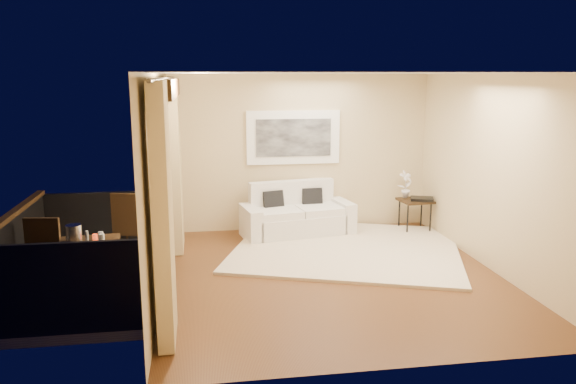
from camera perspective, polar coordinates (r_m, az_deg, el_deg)
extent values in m
plane|color=brown|center=(7.74, 4.55, -8.47)|extent=(5.00, 5.00, 0.00)
plane|color=white|center=(7.26, 4.90, 11.95)|extent=(5.00, 5.00, 0.00)
plane|color=tan|center=(9.80, 1.29, 4.02)|extent=(4.50, 0.00, 4.50)
plane|color=tan|center=(5.04, 11.37, -3.68)|extent=(4.50, 0.00, 4.50)
plane|color=tan|center=(8.20, 20.19, 1.77)|extent=(0.00, 5.00, 5.00)
plane|color=tan|center=(9.02, -12.19, 3.08)|extent=(0.00, 2.70, 2.70)
plane|color=tan|center=(5.40, -14.29, -2.80)|extent=(0.00, 2.70, 2.70)
plane|color=tan|center=(7.08, -13.43, 10.47)|extent=(0.00, 2.40, 2.40)
cube|color=black|center=(7.07, -12.44, 10.27)|extent=(0.28, 2.40, 0.22)
cube|color=#605B56|center=(7.70, -19.27, -9.70)|extent=(1.80, 2.60, 0.12)
cube|color=black|center=(7.73, -25.86, -5.77)|extent=(0.06, 2.60, 1.00)
cube|color=black|center=(8.72, -18.07, -3.24)|extent=(1.80, 0.06, 1.00)
cube|color=black|center=(6.34, -21.64, -9.13)|extent=(1.80, 0.06, 1.00)
cube|color=black|center=(7.60, -26.21, -2.02)|extent=(0.10, 2.60, 0.06)
cube|color=#D2BA81|center=(8.72, -11.37, 2.62)|extent=(0.16, 0.75, 2.62)
cube|color=#D2BA81|center=(5.68, -12.60, -2.30)|extent=(0.16, 0.75, 2.62)
cylinder|color=#4C473F|center=(7.07, -12.31, 11.16)|extent=(0.04, 4.80, 0.04)
cube|color=white|center=(9.71, 0.54, 5.56)|extent=(1.62, 0.05, 0.92)
cube|color=black|center=(9.68, 0.58, 5.54)|extent=(1.30, 0.02, 0.64)
cube|color=beige|center=(8.85, 5.96, -5.71)|extent=(4.19, 3.92, 0.04)
cube|color=white|center=(9.54, 0.97, -3.33)|extent=(1.62, 1.05, 0.37)
cube|color=white|center=(9.74, 0.35, -0.93)|extent=(1.51, 0.46, 0.72)
cube|color=white|center=(9.28, -3.80, -3.23)|extent=(0.35, 0.82, 0.55)
cube|color=white|center=(9.82, 5.48, -2.41)|extent=(0.35, 0.82, 0.55)
cube|color=white|center=(9.34, -1.06, -2.10)|extent=(0.82, 0.82, 0.12)
cube|color=white|center=(9.58, 3.06, -1.75)|extent=(0.82, 0.82, 0.12)
cube|color=black|center=(9.49, -1.49, -0.94)|extent=(0.38, 0.25, 0.36)
cube|color=black|center=(9.72, 2.48, -0.64)|extent=(0.36, 0.18, 0.36)
cube|color=black|center=(9.97, 12.81, -0.86)|extent=(0.57, 0.57, 0.04)
cylinder|color=black|center=(9.77, 12.05, -2.77)|extent=(0.03, 0.03, 0.52)
cylinder|color=black|center=(9.92, 14.27, -2.65)|extent=(0.03, 0.03, 0.52)
cylinder|color=black|center=(10.14, 11.23, -2.20)|extent=(0.03, 0.03, 0.52)
cylinder|color=black|center=(10.29, 13.38, -2.09)|extent=(0.03, 0.03, 0.52)
cube|color=black|center=(9.93, 13.45, -0.68)|extent=(0.45, 0.39, 0.05)
imported|color=white|center=(10.02, 11.87, 0.78)|extent=(0.30, 0.26, 0.49)
cube|color=black|center=(6.86, -19.63, -5.08)|extent=(0.72, 0.72, 0.05)
cylinder|color=black|center=(6.79, -22.10, -8.98)|extent=(0.04, 0.04, 0.73)
cylinder|color=black|center=(6.69, -17.50, -8.98)|extent=(0.04, 0.04, 0.73)
cylinder|color=black|center=(7.29, -21.14, -7.49)|extent=(0.04, 0.04, 0.73)
cylinder|color=black|center=(7.19, -16.87, -7.46)|extent=(0.04, 0.04, 0.73)
cube|color=black|center=(8.40, -15.35, -3.69)|extent=(0.56, 0.56, 0.05)
cube|color=black|center=(8.15, -15.95, -2.22)|extent=(0.46, 0.16, 0.60)
cylinder|color=black|center=(8.58, -13.66, -5.07)|extent=(0.03, 0.03, 0.47)
cylinder|color=black|center=(8.70, -15.99, -4.95)|extent=(0.03, 0.03, 0.47)
cylinder|color=black|center=(8.25, -14.47, -5.80)|extent=(0.03, 0.03, 0.47)
cylinder|color=black|center=(8.37, -16.89, -5.67)|extent=(0.03, 0.03, 0.47)
cube|color=black|center=(7.35, -24.08, -6.83)|extent=(0.49, 0.49, 0.05)
cube|color=black|center=(7.45, -23.64, -4.51)|extent=(0.43, 0.12, 0.56)
cylinder|color=black|center=(7.35, -25.71, -8.95)|extent=(0.03, 0.03, 0.44)
cylinder|color=black|center=(7.21, -23.21, -9.13)|extent=(0.03, 0.03, 0.44)
cylinder|color=black|center=(7.64, -24.60, -8.07)|extent=(0.03, 0.03, 0.44)
cylinder|color=black|center=(7.51, -22.17, -8.21)|extent=(0.03, 0.03, 0.44)
cylinder|color=silver|center=(6.92, -20.93, -3.94)|extent=(0.18, 0.18, 0.20)
cylinder|color=red|center=(6.93, -19.01, -4.35)|extent=(0.06, 0.06, 0.07)
cylinder|color=silver|center=(6.69, -19.74, -4.48)|extent=(0.04, 0.04, 0.18)
cylinder|color=white|center=(6.73, -18.39, -4.56)|extent=(0.06, 0.06, 0.12)
cylinder|color=silver|center=(6.82, -18.48, -4.34)|extent=(0.06, 0.06, 0.12)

